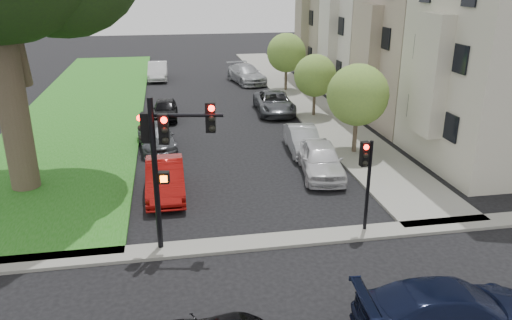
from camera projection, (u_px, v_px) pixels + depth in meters
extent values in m
plane|color=black|center=(284.00, 274.00, 15.61)|extent=(140.00, 140.00, 0.00)
cube|color=#1B6311|center=(88.00, 104.00, 36.25)|extent=(8.00, 44.00, 0.12)
cube|color=gray|center=(298.00, 95.00, 38.87)|extent=(3.50, 44.00, 0.12)
cube|color=gray|center=(271.00, 241.00, 17.44)|extent=(60.00, 1.00, 0.12)
cube|color=beige|center=(507.00, 62.00, 23.34)|extent=(7.00, 7.40, 10.00)
cube|color=beige|center=(430.00, 75.00, 22.88)|extent=(0.70, 2.20, 5.50)
cube|color=black|center=(438.00, 53.00, 22.58)|extent=(0.08, 3.60, 6.00)
cube|color=gray|center=(428.00, 42.00, 30.27)|extent=(7.00, 7.40, 10.00)
cube|color=gray|center=(367.00, 52.00, 29.80)|extent=(0.70, 2.20, 5.50)
cube|color=black|center=(373.00, 35.00, 29.51)|extent=(0.08, 3.60, 6.00)
cube|color=#BDB6A7|center=(378.00, 30.00, 37.19)|extent=(7.00, 7.40, 10.00)
cube|color=#BDB6A7|center=(328.00, 38.00, 36.73)|extent=(0.70, 2.20, 5.50)
cube|color=black|center=(333.00, 24.00, 36.43)|extent=(0.08, 3.60, 6.00)
cube|color=tan|center=(344.00, 22.00, 44.12)|extent=(7.00, 7.40, 10.00)
cube|color=tan|center=(302.00, 28.00, 43.65)|extent=(0.70, 2.20, 5.50)
cube|color=black|center=(305.00, 16.00, 43.35)|extent=(0.08, 3.60, 6.00)
cylinder|color=#4B412E|center=(10.00, 92.00, 20.38)|extent=(1.19, 1.19, 8.67)
cylinder|color=#4B412E|center=(355.00, 133.00, 25.86)|extent=(0.22, 0.22, 2.24)
sphere|color=olive|center=(358.00, 95.00, 25.16)|extent=(3.14, 3.14, 3.14)
cylinder|color=#4B412E|center=(314.00, 102.00, 32.80)|extent=(0.20, 0.20, 1.96)
sphere|color=olive|center=(315.00, 76.00, 32.19)|extent=(2.74, 2.74, 2.74)
cylinder|color=#4B412E|center=(286.00, 78.00, 40.15)|extent=(0.22, 0.22, 2.20)
sphere|color=olive|center=(286.00, 53.00, 39.46)|extent=(3.08, 3.08, 3.08)
cylinder|color=black|center=(156.00, 178.00, 16.09)|extent=(0.21, 0.21, 5.30)
cylinder|color=black|center=(188.00, 115.00, 15.57)|extent=(2.23, 0.51, 0.12)
cube|color=black|center=(164.00, 129.00, 15.59)|extent=(0.35, 0.31, 0.97)
cube|color=black|center=(210.00, 117.00, 15.73)|extent=(0.35, 0.31, 0.97)
cube|color=black|center=(146.00, 128.00, 15.73)|extent=(0.31, 0.35, 0.97)
sphere|color=#FF0C05|center=(163.00, 120.00, 15.33)|extent=(0.20, 0.20, 0.20)
sphere|color=black|center=(164.00, 140.00, 15.56)|extent=(0.20, 0.20, 0.20)
cube|color=black|center=(164.00, 177.00, 16.14)|extent=(0.40, 0.31, 0.39)
cube|color=#FF5905|center=(164.00, 179.00, 16.00)|extent=(0.22, 0.03, 0.22)
cylinder|color=black|center=(368.00, 188.00, 17.63)|extent=(0.14, 0.14, 3.48)
cube|color=black|center=(365.00, 154.00, 17.14)|extent=(0.30, 0.27, 0.87)
sphere|color=#FF0C05|center=(367.00, 147.00, 16.91)|extent=(0.18, 0.18, 0.18)
imported|color=black|center=(453.00, 311.00, 12.71)|extent=(5.20, 2.41, 1.47)
imported|color=silver|center=(321.00, 159.00, 23.16)|extent=(2.44, 4.74, 1.54)
imported|color=#999BA0|center=(303.00, 140.00, 26.23)|extent=(1.71, 4.21, 1.36)
imported|color=#3F4247|center=(274.00, 103.00, 33.82)|extent=(2.58, 5.21, 1.42)
imported|color=#999BA0|center=(246.00, 74.00, 43.31)|extent=(3.23, 5.76, 1.58)
imported|color=maroon|center=(165.00, 178.00, 21.09)|extent=(1.58, 4.49, 1.48)
imported|color=#3F4247|center=(157.00, 137.00, 26.78)|extent=(2.32, 4.64, 1.29)
imported|color=black|center=(165.00, 109.00, 32.36)|extent=(1.68, 3.87, 1.30)
imported|color=silver|center=(158.00, 71.00, 44.75)|extent=(1.76, 4.77, 1.56)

